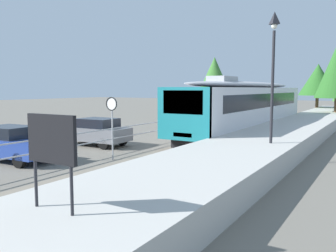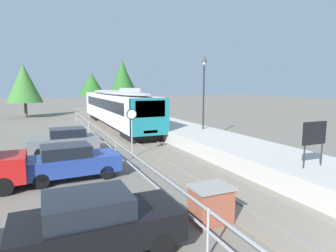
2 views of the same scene
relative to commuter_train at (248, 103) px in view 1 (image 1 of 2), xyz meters
The scene contains 12 objects.
ground_plane 4.85m from the commuter_train, 133.64° to the right, with size 160.00×160.00×0.00m, color #6B665B.
track_rails 3.79m from the commuter_train, 90.00° to the right, with size 3.20×60.00×0.14m.
commuter_train is the anchor object (origin of this frame).
station_platform 4.83m from the commuter_train, 44.06° to the right, with size 3.90×60.00×0.90m, color #B7B5AD.
platform_lamp_mid_platform 10.62m from the commuter_train, 66.22° to the right, with size 0.34×0.34×5.35m.
platform_notice_board 20.05m from the commuter_train, 81.57° to the right, with size 1.20×0.08×1.80m.
speed_limit_sign 12.34m from the commuter_train, 99.85° to the right, with size 0.61×0.10×2.81m.
carpark_fence 13.61m from the commuter_train, 104.09° to the right, with size 0.06×36.06×1.25m.
parked_hatchback_blue 15.74m from the commuter_train, 111.14° to the right, with size 4.08×1.94×1.53m.
parked_hatchback_grey 11.09m from the commuter_train, 120.23° to the right, with size 4.03×1.82×1.53m.
tree_behind_station_far 21.93m from the commuter_train, 86.63° to the left, with size 4.43×4.43×6.11m.
tree_distant_left 16.02m from the commuter_train, 122.37° to the left, with size 4.34×4.34×6.73m.
Camera 1 is at (8.08, 0.93, 3.16)m, focal length 37.98 mm.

